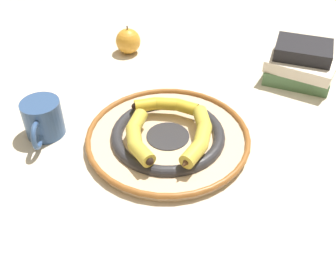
# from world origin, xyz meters

# --- Properties ---
(ground_plane) EXTENTS (2.80, 2.80, 0.00)m
(ground_plane) POSITION_xyz_m (0.00, 0.00, 0.00)
(ground_plane) COLOR beige
(decorative_bowl) EXTENTS (0.39, 0.39, 0.03)m
(decorative_bowl) POSITION_xyz_m (0.01, -0.00, 0.01)
(decorative_bowl) COLOR beige
(decorative_bowl) RESTS_ON ground_plane
(banana_a) EXTENTS (0.09, 0.20, 0.03)m
(banana_a) POSITION_xyz_m (0.08, -0.05, 0.05)
(banana_a) COLOR gold
(banana_a) RESTS_ON decorative_bowl
(banana_b) EXTENTS (0.18, 0.07, 0.03)m
(banana_b) POSITION_xyz_m (0.02, 0.08, 0.05)
(banana_b) COLOR gold
(banana_b) RESTS_ON decorative_bowl
(banana_c) EXTENTS (0.06, 0.19, 0.03)m
(banana_c) POSITION_xyz_m (-0.06, -0.03, 0.05)
(banana_c) COLOR gold
(banana_c) RESTS_ON decorative_bowl
(book_stack) EXTENTS (0.23, 0.21, 0.11)m
(book_stack) POSITION_xyz_m (0.41, 0.23, 0.05)
(book_stack) COLOR #4C754C
(book_stack) RESTS_ON ground_plane
(coffee_mug) EXTENTS (0.09, 0.14, 0.09)m
(coffee_mug) POSITION_xyz_m (-0.28, 0.05, 0.05)
(coffee_mug) COLOR #335184
(coffee_mug) RESTS_ON ground_plane
(apple) EXTENTS (0.08, 0.08, 0.09)m
(apple) POSITION_xyz_m (-0.08, 0.44, 0.04)
(apple) COLOR gold
(apple) RESTS_ON ground_plane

